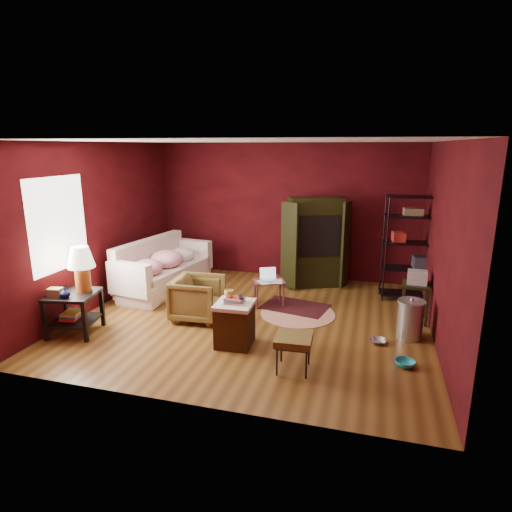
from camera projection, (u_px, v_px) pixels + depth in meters
The scene contains 18 objects.
room at pixel (250, 234), 6.63m from camera, with size 5.54×5.04×2.84m.
sofa at pixel (163, 272), 8.19m from camera, with size 1.98×0.58×0.77m, color white.
armchair at pixel (198, 296), 6.88m from camera, with size 0.75×0.70×0.77m, color black.
pet_bowl_steel at pixel (379, 336), 6.07m from camera, with size 0.23×0.06×0.23m, color #B5B7BC.
pet_bowl_turquoise at pixel (406, 357), 5.43m from camera, with size 0.25×0.08×0.25m, color #26ABB3.
vase at pixel (65, 293), 6.08m from camera, with size 0.15×0.15×0.15m, color #0B0C39.
mug at pixel (229, 293), 5.90m from camera, with size 0.13×0.10×0.13m, color #F8E979.
side_table at pixel (77, 282), 6.30m from camera, with size 0.78×0.78×1.31m.
sofa_cushions at pixel (162, 268), 8.20m from camera, with size 1.18×2.28×0.91m.
hamper at pixel (235, 323), 5.97m from camera, with size 0.53×0.53×0.72m.
footstool at pixel (294, 341), 5.28m from camera, with size 0.47×0.47×0.46m.
rug_round at pixel (298, 313), 7.16m from camera, with size 1.66×1.66×0.01m.
rug_oriental at pixel (295, 306), 7.45m from camera, with size 1.21×0.93×0.01m.
laptop_desk at pixel (269, 283), 7.46m from camera, with size 0.63×0.56×0.65m.
tv_armoire at pixel (315, 241), 8.44m from camera, with size 1.29×1.02×1.76m.
wire_shelving at pixel (411, 244), 7.62m from camera, with size 0.97×0.52×1.90m.
small_stand at pixel (417, 284), 6.73m from camera, with size 0.44×0.44×0.83m.
trash_can at pixel (410, 319), 6.20m from camera, with size 0.48×0.48×0.62m.
Camera 1 is at (1.81, -6.25, 2.73)m, focal length 30.00 mm.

